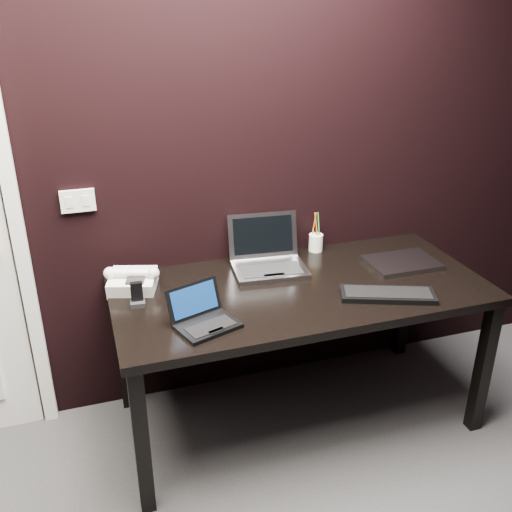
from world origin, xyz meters
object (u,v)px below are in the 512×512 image
object	(u,v)px
desk	(300,301)
desk_phone	(133,280)
ext_keyboard	(388,294)
mobile_phone	(137,297)
silver_laptop	(268,260)
closed_laptop	(402,263)
pen_cup	(316,242)
netbook	(204,318)

from	to	relation	value
desk	desk_phone	distance (m)	0.77
ext_keyboard	mobile_phone	xyz separation A→B (m)	(-1.05, 0.26, 0.03)
silver_laptop	closed_laptop	size ratio (longest dim) A/B	1.12
mobile_phone	ext_keyboard	bearing A→B (deg)	-14.08
desk	ext_keyboard	distance (m)	0.40
ext_keyboard	desk_phone	world-z (taller)	desk_phone
ext_keyboard	pen_cup	bearing A→B (deg)	99.86
ext_keyboard	pen_cup	xyz separation A→B (m)	(-0.10, 0.57, 0.04)
desk	closed_laptop	size ratio (longest dim) A/B	5.09
netbook	mobile_phone	distance (m)	0.34
silver_laptop	netbook	bearing A→B (deg)	-134.62
silver_laptop	closed_laptop	world-z (taller)	silver_laptop
mobile_phone	desk_phone	bearing A→B (deg)	90.08
closed_laptop	pen_cup	size ratio (longest dim) A/B	1.59
pen_cup	ext_keyboard	bearing A→B (deg)	-80.14
ext_keyboard	closed_laptop	size ratio (longest dim) A/B	1.30
ext_keyboard	closed_laptop	world-z (taller)	ext_keyboard
ext_keyboard	mobile_phone	size ratio (longest dim) A/B	4.07
closed_laptop	netbook	bearing A→B (deg)	-166.37
ext_keyboard	closed_laptop	bearing A→B (deg)	49.17
desk_phone	mobile_phone	distance (m)	0.16
pen_cup	desk	bearing A→B (deg)	-122.77
mobile_phone	pen_cup	world-z (taller)	pen_cup
netbook	closed_laptop	bearing A→B (deg)	13.63
desk	pen_cup	distance (m)	0.44
silver_laptop	ext_keyboard	xyz separation A→B (m)	(0.40, -0.44, -0.03)
silver_laptop	mobile_phone	world-z (taller)	silver_laptop
desk	closed_laptop	world-z (taller)	closed_laptop
netbook	silver_laptop	world-z (taller)	silver_laptop
ext_keyboard	silver_laptop	bearing A→B (deg)	132.64
desk	netbook	xyz separation A→B (m)	(-0.50, -0.20, 0.11)
closed_laptop	desk	bearing A→B (deg)	-174.16
desk	pen_cup	size ratio (longest dim) A/B	8.08
silver_laptop	pen_cup	distance (m)	0.33
netbook	desk_phone	distance (m)	0.46
desk_phone	pen_cup	xyz separation A→B (m)	(0.96, 0.15, 0.00)
desk	mobile_phone	xyz separation A→B (m)	(-0.73, 0.05, 0.12)
netbook	desk_phone	bearing A→B (deg)	120.12
desk_phone	pen_cup	bearing A→B (deg)	8.76
desk_phone	pen_cup	world-z (taller)	pen_cup
silver_laptop	closed_laptop	distance (m)	0.66
netbook	silver_laptop	bearing A→B (deg)	45.38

